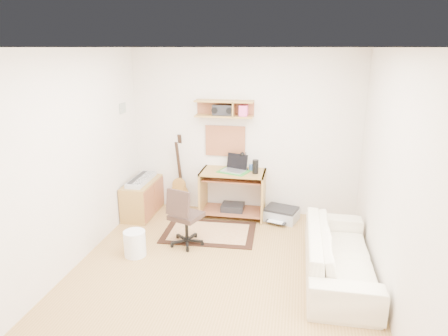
% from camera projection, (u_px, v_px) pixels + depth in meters
% --- Properties ---
extents(floor, '(3.60, 4.00, 0.01)m').
position_uv_depth(floor, '(220.00, 273.00, 4.86)').
color(floor, '#B2874A').
rests_on(floor, ground).
extents(ceiling, '(3.60, 4.00, 0.01)m').
position_uv_depth(ceiling, '(220.00, 47.00, 4.11)').
color(ceiling, white).
rests_on(ceiling, ground).
extents(back_wall, '(3.60, 0.01, 2.60)m').
position_uv_depth(back_wall, '(244.00, 133.00, 6.38)').
color(back_wall, silver).
rests_on(back_wall, ground).
extents(left_wall, '(0.01, 4.00, 2.60)m').
position_uv_depth(left_wall, '(71.00, 161.00, 4.80)').
color(left_wall, silver).
rests_on(left_wall, ground).
extents(right_wall, '(0.01, 4.00, 2.60)m').
position_uv_depth(right_wall, '(392.00, 179.00, 4.17)').
color(right_wall, silver).
rests_on(right_wall, ground).
extents(wall_shelf, '(0.90, 0.25, 0.26)m').
position_uv_depth(wall_shelf, '(224.00, 109.00, 6.19)').
color(wall_shelf, '#A97E3B').
rests_on(wall_shelf, back_wall).
extents(cork_board, '(0.64, 0.03, 0.49)m').
position_uv_depth(cork_board, '(225.00, 141.00, 6.44)').
color(cork_board, tan).
rests_on(cork_board, back_wall).
extents(wall_photo, '(0.02, 0.20, 0.15)m').
position_uv_depth(wall_photo, '(123.00, 108.00, 6.09)').
color(wall_photo, '#4C8CBF').
rests_on(wall_photo, left_wall).
extents(desk, '(1.00, 0.55, 0.75)m').
position_uv_depth(desk, '(233.00, 194.00, 6.40)').
color(desk, '#A97E3B').
rests_on(desk, floor).
extents(laptop, '(0.44, 0.44, 0.26)m').
position_uv_depth(laptop, '(234.00, 163.00, 6.23)').
color(laptop, silver).
rests_on(laptop, desk).
extents(speaker, '(0.10, 0.10, 0.21)m').
position_uv_depth(speaker, '(255.00, 167.00, 6.15)').
color(speaker, black).
rests_on(speaker, desk).
extents(desk_lamp, '(0.10, 0.10, 0.29)m').
position_uv_depth(desk_lamp, '(246.00, 161.00, 6.35)').
color(desk_lamp, black).
rests_on(desk_lamp, desk).
extents(pencil_cup, '(0.07, 0.07, 0.10)m').
position_uv_depth(pencil_cup, '(251.00, 167.00, 6.33)').
color(pencil_cup, '#375DA6').
rests_on(pencil_cup, desk).
extents(boombox, '(0.30, 0.14, 0.16)m').
position_uv_depth(boombox, '(223.00, 110.00, 6.20)').
color(boombox, black).
rests_on(boombox, wall_shelf).
extents(rug, '(1.35, 0.93, 0.02)m').
position_uv_depth(rug, '(209.00, 232.00, 5.90)').
color(rug, beige).
rests_on(rug, floor).
extents(task_chair, '(0.55, 0.55, 0.85)m').
position_uv_depth(task_chair, '(186.00, 216.00, 5.45)').
color(task_chair, '#31231D').
rests_on(task_chair, floor).
extents(cabinet, '(0.40, 0.90, 0.55)m').
position_uv_depth(cabinet, '(142.00, 198.00, 6.52)').
color(cabinet, '#A97E3B').
rests_on(cabinet, floor).
extents(music_keyboard, '(0.24, 0.76, 0.07)m').
position_uv_depth(music_keyboard, '(141.00, 180.00, 6.43)').
color(music_keyboard, '#B2B5BA').
rests_on(music_keyboard, cabinet).
extents(guitar, '(0.37, 0.27, 1.25)m').
position_uv_depth(guitar, '(178.00, 173.00, 6.62)').
color(guitar, '#B68138').
rests_on(guitar, floor).
extents(waste_basket, '(0.30, 0.30, 0.34)m').
position_uv_depth(waste_basket, '(135.00, 243.00, 5.23)').
color(waste_basket, white).
rests_on(waste_basket, floor).
extents(printer, '(0.59, 0.51, 0.19)m').
position_uv_depth(printer, '(281.00, 215.00, 6.33)').
color(printer, '#A5A8AA').
rests_on(printer, floor).
extents(sofa, '(0.56, 1.91, 0.75)m').
position_uv_depth(sofa, '(340.00, 247.00, 4.71)').
color(sofa, beige).
rests_on(sofa, floor).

